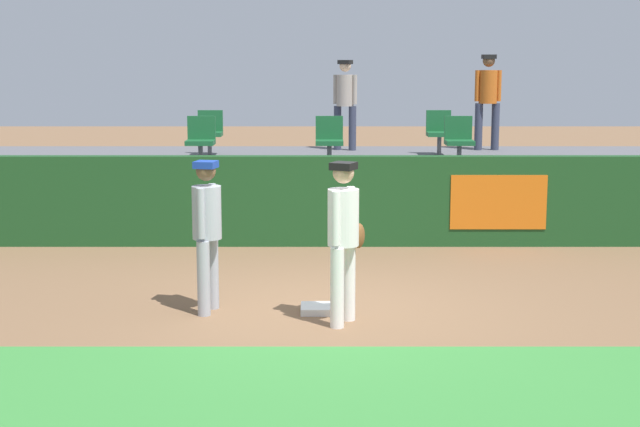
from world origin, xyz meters
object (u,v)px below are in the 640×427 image
at_px(player_runner_visitor, 209,225).
at_px(spectator_hooded, 490,95).
at_px(first_base, 320,309).
at_px(seat_front_center, 331,138).
at_px(seat_front_left, 203,138).
at_px(seat_back_right, 441,130).
at_px(player_fielder_home, 346,231).
at_px(seat_front_right, 461,138).
at_px(seat_back_left, 212,130).
at_px(spectator_capped, 347,98).

xyz_separation_m(player_runner_visitor, spectator_hooded, (4.64, 8.08, 1.18)).
xyz_separation_m(first_base, spectator_hooded, (3.36, 8.10, 2.16)).
relative_size(seat_front_center, spectator_hooded, 0.44).
height_order(seat_front_left, spectator_hooded, spectator_hooded).
height_order(seat_back_right, seat_front_left, same).
relative_size(first_base, player_runner_visitor, 0.23).
xyz_separation_m(seat_front_center, spectator_hooded, (3.18, 2.74, 0.62)).
bearing_deg(player_fielder_home, first_base, -123.87).
relative_size(player_fielder_home, seat_front_right, 2.16).
xyz_separation_m(first_base, player_runner_visitor, (-1.28, 0.02, 0.99)).
height_order(seat_front_right, spectator_hooded, spectator_hooded).
relative_size(first_base, spectator_hooded, 0.21).
bearing_deg(seat_front_left, seat_back_left, 91.80).
bearing_deg(player_runner_visitor, first_base, 100.92).
height_order(player_fielder_home, seat_back_left, seat_back_left).
xyz_separation_m(player_fielder_home, seat_front_left, (-2.30, 5.82, 0.54)).
relative_size(seat_front_right, spectator_hooded, 0.44).
distance_m(first_base, seat_front_center, 5.58).
height_order(player_runner_visitor, seat_back_left, seat_back_left).
xyz_separation_m(player_runner_visitor, seat_front_center, (1.46, 5.34, 0.56)).
relative_size(seat_back_right, spectator_hooded, 0.44).
xyz_separation_m(first_base, player_fielder_home, (0.29, -0.47, 1.01)).
bearing_deg(spectator_hooded, seat_front_center, 38.46).
bearing_deg(seat_front_center, seat_back_right, 40.54).
xyz_separation_m(player_fielder_home, seat_back_right, (2.00, 7.62, 0.54)).
height_order(first_base, spectator_hooded, spectator_hooded).
bearing_deg(seat_front_right, player_runner_visitor, -124.56).
distance_m(first_base, seat_back_right, 7.67).
bearing_deg(seat_back_right, spectator_hooded, 41.19).
distance_m(player_runner_visitor, seat_front_right, 6.50).
xyz_separation_m(player_runner_visitor, seat_front_left, (-0.74, 5.34, 0.56)).
relative_size(seat_front_right, spectator_capped, 0.47).
distance_m(player_fielder_home, seat_front_center, 5.85).
distance_m(spectator_hooded, spectator_capped, 2.84).
distance_m(seat_back_right, seat_front_right, 1.80).
distance_m(seat_back_right, spectator_hooded, 1.56).
xyz_separation_m(player_fielder_home, seat_front_center, (-0.10, 5.82, 0.54)).
bearing_deg(spectator_capped, player_runner_visitor, 100.21).
relative_size(player_fielder_home, seat_back_left, 2.16).
bearing_deg(spectator_capped, seat_back_right, 175.25).
relative_size(player_runner_visitor, seat_front_right, 2.11).
xyz_separation_m(first_base, seat_back_right, (2.29, 7.16, 1.54)).
height_order(seat_back_right, spectator_capped, spectator_capped).
xyz_separation_m(seat_back_right, seat_back_left, (-4.36, 0.00, 0.00)).
distance_m(player_runner_visitor, spectator_capped, 8.33).
distance_m(seat_front_right, spectator_capped, 3.35).
relative_size(player_fielder_home, seat_back_right, 2.16).
height_order(player_fielder_home, spectator_hooded, spectator_hooded).
xyz_separation_m(player_runner_visitor, spectator_capped, (1.80, 8.06, 1.12)).
bearing_deg(seat_front_center, player_runner_visitor, -105.31).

